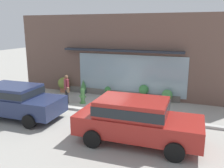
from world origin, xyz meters
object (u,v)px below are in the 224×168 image
Objects in this scene: potted_plant_doorstep at (167,96)px; potted_plant_near_hydrant at (108,92)px; parked_car_red at (136,118)px; potted_plant_window_center at (144,92)px; fire_hydrant at (83,96)px; pedestrian_with_handbag at (67,87)px; parked_car_navy at (15,99)px; potted_plant_window_left at (83,87)px; potted_plant_corner_tall at (64,84)px.

potted_plant_doorstep is 1.10× the size of potted_plant_near_hydrant.
parked_car_red is 5.55m from potted_plant_window_center.
pedestrian_with_handbag is (-0.84, -0.26, 0.48)m from fire_hydrant.
parked_car_navy is 5.07m from potted_plant_window_left.
parked_car_navy is 0.97× the size of parked_car_red.
potted_plant_doorstep is at bearing 21.25° from fire_hydrant.
fire_hydrant is 5.33m from parked_car_red.
potted_plant_window_left is at bearing 177.56° from potted_plant_doorstep.
pedestrian_with_handbag is at bearing -54.28° from potted_plant_corner_tall.
pedestrian_with_handbag reaches higher than fire_hydrant.
potted_plant_corner_tall is at bearing -171.99° from potted_plant_window_left.
potted_plant_corner_tall is at bearing 142.53° from fire_hydrant.
potted_plant_doorstep is (1.40, -0.23, -0.06)m from potted_plant_window_center.
potted_plant_doorstep is at bearing -9.31° from potted_plant_window_center.
potted_plant_window_center is at bearing 98.79° from parked_car_red.
potted_plant_near_hydrant is at bearing 55.65° from parked_car_navy.
potted_plant_doorstep is at bearing -2.44° from potted_plant_window_left.
fire_hydrant is 2.17m from potted_plant_window_left.
parked_car_red is (5.98, -0.50, 0.06)m from parked_car_navy.
potted_plant_doorstep is at bearing 83.99° from parked_car_red.
fire_hydrant is 1.00× the size of potted_plant_window_left.
parked_car_navy is 6.36× the size of potted_plant_near_hydrant.
pedestrian_with_handbag reaches higher than parked_car_navy.
parked_car_navy is 6.00m from parked_car_red.
parked_car_red is at bearing -47.75° from potted_plant_window_left.
pedestrian_with_handbag is 2.26m from potted_plant_window_left.
fire_hydrant is at bearing 137.41° from parked_car_red.
parked_car_navy is at bearing -70.15° from pedestrian_with_handbag.
potted_plant_near_hydrant is at bearing -4.73° from potted_plant_corner_tall.
parked_car_red reaches higher than pedestrian_with_handbag.
potted_plant_corner_tall is (-1.34, -0.19, 0.11)m from potted_plant_window_left.
fire_hydrant is 1.14× the size of potted_plant_doorstep.
pedestrian_with_handbag is 2.07× the size of potted_plant_doorstep.
parked_car_red is 5.99× the size of potted_plant_doorstep.
fire_hydrant is 1.75m from potted_plant_near_hydrant.
fire_hydrant is 0.55× the size of pedestrian_with_handbag.
parked_car_red is (3.99, -3.50, 0.49)m from fire_hydrant.
potted_plant_corner_tall reaches higher than potted_plant_near_hydrant.
potted_plant_doorstep is (0.42, 5.22, -0.53)m from parked_car_red.
potted_plant_window_left is (1.03, 4.95, -0.46)m from parked_car_navy.
potted_plant_corner_tall is (-6.28, 5.26, -0.41)m from parked_car_red.
pedestrian_with_handbag reaches higher than potted_plant_near_hydrant.
potted_plant_window_left is at bearing 8.01° from potted_plant_corner_tall.
pedestrian_with_handbag is 4.47m from potted_plant_window_center.
parked_car_red is at bearing -39.90° from potted_plant_corner_tall.
parked_car_red is at bearing -6.24° from parked_car_navy.
potted_plant_corner_tall is 3.22m from potted_plant_near_hydrant.
potted_plant_near_hydrant is (-3.50, -0.23, -0.02)m from potted_plant_doorstep.
potted_plant_near_hydrant is at bearing -13.66° from potted_plant_window_left.
potted_plant_near_hydrant is at bearing 58.39° from fire_hydrant.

